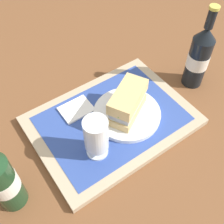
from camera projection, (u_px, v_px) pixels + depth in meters
ground_plane at (112, 123)px, 0.79m from camera, size 3.00×3.00×0.00m
tray at (112, 121)px, 0.78m from camera, size 0.44×0.32×0.02m
placemat at (112, 118)px, 0.77m from camera, size 0.38×0.27×0.00m
plate at (127, 114)px, 0.77m from camera, size 0.19×0.19×0.01m
sandwich at (127, 103)px, 0.73m from camera, size 0.14×0.12×0.08m
beer_glass at (96, 137)px, 0.65m from camera, size 0.06×0.06×0.12m
napkin_folded at (76, 109)px, 0.79m from camera, size 0.09×0.07×0.01m
beer_bottle at (1, 179)px, 0.57m from camera, size 0.07×0.07×0.27m
second_bottle at (199, 57)px, 0.81m from camera, size 0.07×0.07×0.27m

